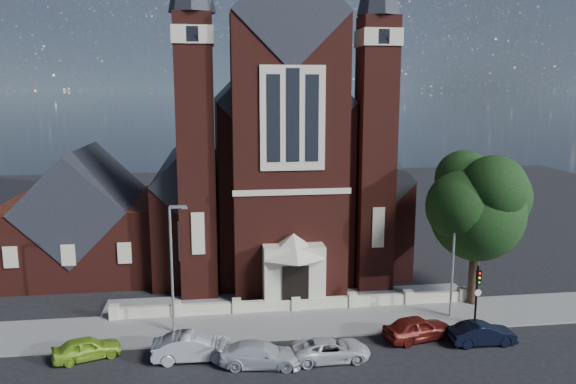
# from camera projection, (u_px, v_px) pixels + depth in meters

# --- Properties ---
(ground) EXTENTS (120.00, 120.00, 0.00)m
(ground) POSITION_uv_depth(u_px,v_px,m) (280.00, 272.00, 46.62)
(ground) COLOR black
(ground) RESTS_ON ground
(pavement_strip) EXTENTS (60.00, 5.00, 0.12)m
(pavement_strip) POSITION_uv_depth(u_px,v_px,m) (300.00, 323.00, 36.38)
(pavement_strip) COLOR slate
(pavement_strip) RESTS_ON ground
(forecourt_paving) EXTENTS (26.00, 3.00, 0.14)m
(forecourt_paving) POSITION_uv_depth(u_px,v_px,m) (291.00, 300.00, 40.28)
(forecourt_paving) COLOR slate
(forecourt_paving) RESTS_ON ground
(forecourt_wall) EXTENTS (24.00, 0.40, 0.90)m
(forecourt_wall) POSITION_uv_depth(u_px,v_px,m) (295.00, 311.00, 38.33)
(forecourt_wall) COLOR beige
(forecourt_wall) RESTS_ON ground
(church) EXTENTS (20.01, 34.90, 29.20)m
(church) POSITION_uv_depth(u_px,v_px,m) (270.00, 162.00, 52.91)
(church) COLOR #471913
(church) RESTS_ON ground
(parish_hall) EXTENTS (12.00, 12.20, 10.24)m
(parish_hall) POSITION_uv_depth(u_px,v_px,m) (85.00, 222.00, 46.72)
(parish_hall) COLOR #471913
(parish_hall) RESTS_ON ground
(street_tree) EXTENTS (6.40, 6.60, 10.70)m
(street_tree) POSITION_uv_depth(u_px,v_px,m) (481.00, 209.00, 37.99)
(street_tree) COLOR black
(street_tree) RESTS_ON ground
(street_lamp_left) EXTENTS (1.16, 0.22, 8.09)m
(street_lamp_left) POSITION_uv_depth(u_px,v_px,m) (173.00, 262.00, 34.03)
(street_lamp_left) COLOR gray
(street_lamp_left) RESTS_ON ground
(street_lamp_right) EXTENTS (1.16, 0.22, 8.09)m
(street_lamp_right) POSITION_uv_depth(u_px,v_px,m) (455.00, 251.00, 36.41)
(street_lamp_right) COLOR gray
(street_lamp_right) RESTS_ON ground
(traffic_signal) EXTENTS (0.28, 0.42, 4.00)m
(traffic_signal) POSITION_uv_depth(u_px,v_px,m) (477.00, 288.00, 35.36)
(traffic_signal) COLOR black
(traffic_signal) RESTS_ON ground
(car_lime_van) EXTENTS (3.99, 2.61, 1.26)m
(car_lime_van) POSITION_uv_depth(u_px,v_px,m) (87.00, 348.00, 31.39)
(car_lime_van) COLOR #7DAC22
(car_lime_van) RESTS_ON ground
(car_silver_a) EXTENTS (4.58, 1.64, 1.50)m
(car_silver_a) POSITION_uv_depth(u_px,v_px,m) (194.00, 347.00, 31.26)
(car_silver_a) COLOR #A3A6AB
(car_silver_a) RESTS_ON ground
(car_silver_b) EXTENTS (4.79, 2.57, 1.32)m
(car_silver_b) POSITION_uv_depth(u_px,v_px,m) (261.00, 354.00, 30.57)
(car_silver_b) COLOR silver
(car_silver_b) RESTS_ON ground
(car_white_suv) EXTENTS (4.41, 2.09, 1.22)m
(car_white_suv) POSITION_uv_depth(u_px,v_px,m) (331.00, 349.00, 31.27)
(car_white_suv) COLOR silver
(car_white_suv) RESTS_ON ground
(car_dark_red) EXTENTS (4.62, 2.70, 1.48)m
(car_dark_red) POSITION_uv_depth(u_px,v_px,m) (418.00, 328.00, 33.78)
(car_dark_red) COLOR #5E1510
(car_dark_red) RESTS_ON ground
(car_navy) EXTENTS (3.96, 1.42, 1.30)m
(car_navy) POSITION_uv_depth(u_px,v_px,m) (482.00, 334.00, 33.22)
(car_navy) COLOR black
(car_navy) RESTS_ON ground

